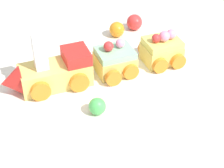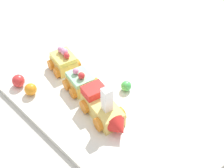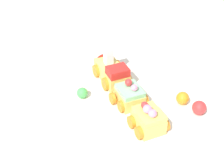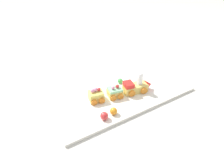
# 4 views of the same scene
# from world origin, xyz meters

# --- Properties ---
(ground_plane) EXTENTS (10.00, 10.00, 0.00)m
(ground_plane) POSITION_xyz_m (0.00, 0.00, 0.00)
(ground_plane) COLOR beige
(display_board) EXTENTS (0.62, 0.34, 0.01)m
(display_board) POSITION_xyz_m (0.00, 0.00, 0.01)
(display_board) COLOR white
(display_board) RESTS_ON ground_plane
(cake_train_locomotive) EXTENTS (0.14, 0.08, 0.09)m
(cake_train_locomotive) POSITION_xyz_m (0.07, -0.05, 0.04)
(cake_train_locomotive) COLOR #EACC66
(cake_train_locomotive) RESTS_ON display_board
(cake_car_mint) EXTENTS (0.07, 0.08, 0.06)m
(cake_car_mint) POSITION_xyz_m (-0.04, -0.03, 0.03)
(cake_car_mint) COLOR #EACC66
(cake_car_mint) RESTS_ON display_board
(cake_car_lemon) EXTENTS (0.07, 0.08, 0.06)m
(cake_car_lemon) POSITION_xyz_m (-0.12, -0.01, 0.03)
(cake_car_lemon) COLOR #EACC66
(cake_car_lemon) RESTS_ON display_board
(gumball_green) EXTENTS (0.02, 0.02, 0.02)m
(gumball_green) POSITION_xyz_m (0.04, 0.04, 0.02)
(gumball_green) COLOR #4CBC56
(gumball_green) RESTS_ON display_board
(gumball_red) EXTENTS (0.03, 0.03, 0.03)m
(gumball_red) POSITION_xyz_m (-0.15, -0.13, 0.03)
(gumball_red) COLOR red
(gumball_red) RESTS_ON display_board
(gumball_orange) EXTENTS (0.03, 0.03, 0.03)m
(gumball_orange) POSITION_xyz_m (-0.10, -0.12, 0.03)
(gumball_orange) COLOR orange
(gumball_orange) RESTS_ON display_board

